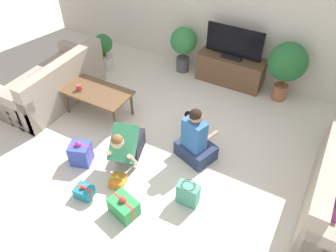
{
  "coord_description": "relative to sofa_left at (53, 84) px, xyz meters",
  "views": [
    {
      "loc": [
        1.64,
        -2.75,
        3.56
      ],
      "look_at": [
        -0.03,
        0.26,
        0.45
      ],
      "focal_mm": 35.0,
      "sensor_mm": 36.0,
      "label": 1
    }
  ],
  "objects": [
    {
      "name": "tv",
      "position": [
        2.51,
        1.97,
        0.49
      ],
      "size": [
        1.02,
        0.2,
        0.58
      ],
      "color": "black",
      "rests_on": "tv_console"
    },
    {
      "name": "ground_plane",
      "position": [
        2.38,
        -0.39,
        -0.3
      ],
      "size": [
        16.0,
        16.0,
        0.0
      ],
      "primitive_type": "plane",
      "color": "beige"
    },
    {
      "name": "gift_box_b",
      "position": [
        2.41,
        -1.37,
        -0.17
      ],
      "size": [
        0.4,
        0.33,
        0.31
      ],
      "rotation": [
        0.0,
        0.0,
        -0.26
      ],
      "color": "#2D934C",
      "rests_on": "ground_plane"
    },
    {
      "name": "tv_console",
      "position": [
        2.51,
        1.97,
        -0.03
      ],
      "size": [
        1.22,
        0.41,
        0.53
      ],
      "color": "brown",
      "rests_on": "ground_plane"
    },
    {
      "name": "wall_back",
      "position": [
        2.38,
        2.24,
        1.0
      ],
      "size": [
        8.4,
        0.06,
        2.6
      ],
      "color": "beige",
      "rests_on": "ground_plane"
    },
    {
      "name": "gift_box_c",
      "position": [
        1.39,
        -0.96,
        -0.13
      ],
      "size": [
        0.35,
        0.33,
        0.4
      ],
      "rotation": [
        0.0,
        0.0,
        0.34
      ],
      "color": "#3D51BC",
      "rests_on": "ground_plane"
    },
    {
      "name": "potted_plant_corner_left",
      "position": [
        0.14,
        1.27,
        0.08
      ],
      "size": [
        0.37,
        0.37,
        0.71
      ],
      "color": "beige",
      "rests_on": "ground_plane"
    },
    {
      "name": "coffee_table",
      "position": [
        0.95,
        0.04,
        0.12
      ],
      "size": [
        1.1,
        0.6,
        0.46
      ],
      "color": "brown",
      "rests_on": "ground_plane"
    },
    {
      "name": "sofa_left",
      "position": [
        0.0,
        0.0,
        0.0
      ],
      "size": [
        0.94,
        1.84,
        0.85
      ],
      "rotation": [
        0.0,
        0.0,
        -1.57
      ],
      "color": "tan",
      "rests_on": "ground_plane"
    },
    {
      "name": "person_sitting",
      "position": [
        2.77,
        -0.09,
        0.03
      ],
      "size": [
        0.62,
        0.58,
        0.91
      ],
      "rotation": [
        0.0,
        0.0,
        2.81
      ],
      "color": "#283351",
      "rests_on": "ground_plane"
    },
    {
      "name": "potted_plant_back_left",
      "position": [
        1.55,
        1.92,
        0.28
      ],
      "size": [
        0.5,
        0.5,
        0.9
      ],
      "color": "#4C4C51",
      "rests_on": "ground_plane"
    },
    {
      "name": "potted_plant_back_right",
      "position": [
        3.47,
        1.92,
        0.42
      ],
      "size": [
        0.65,
        0.65,
        1.07
      ],
      "color": "#A36042",
      "rests_on": "ground_plane"
    },
    {
      "name": "gift_box_a",
      "position": [
        1.81,
        -1.41,
        -0.21
      ],
      "size": [
        0.24,
        0.21,
        0.22
      ],
      "rotation": [
        0.0,
        0.0,
        0.11
      ],
      "color": "teal",
      "rests_on": "ground_plane"
    },
    {
      "name": "gift_box_d",
      "position": [
        2.08,
        -1.05,
        -0.23
      ],
      "size": [
        0.23,
        0.25,
        0.18
      ],
      "rotation": [
        0.0,
        0.0,
        0.24
      ],
      "color": "orange",
      "rests_on": "ground_plane"
    },
    {
      "name": "person_kneeling",
      "position": [
        1.96,
        -0.61,
        0.03
      ],
      "size": [
        0.52,
        0.83,
        0.77
      ],
      "rotation": [
        0.0,
        0.0,
        0.29
      ],
      "color": "#23232D",
      "rests_on": "ground_plane"
    },
    {
      "name": "dog",
      "position": [
        2.46,
        0.36,
        -0.1
      ],
      "size": [
        0.3,
        0.41,
        0.29
      ],
      "rotation": [
        0.0,
        0.0,
        3.72
      ],
      "color": "black",
      "rests_on": "ground_plane"
    },
    {
      "name": "mug",
      "position": [
        0.68,
        -0.06,
        0.21
      ],
      "size": [
        0.12,
        0.08,
        0.09
      ],
      "color": "#B23D38",
      "rests_on": "coffee_table"
    },
    {
      "name": "gift_bag_a",
      "position": [
        3.04,
        -0.85,
        -0.13
      ],
      "size": [
        0.28,
        0.18,
        0.36
      ],
      "rotation": [
        0.0,
        0.0,
        0.04
      ],
      "color": "#4CA384",
      "rests_on": "ground_plane"
    }
  ]
}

